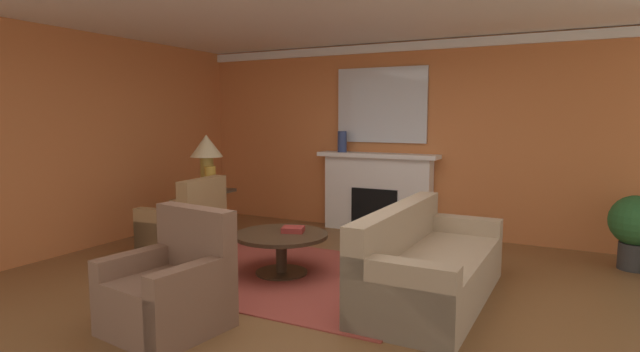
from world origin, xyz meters
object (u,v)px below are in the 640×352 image
(fireplace, at_px, (377,195))
(sofa, at_px, (428,268))
(armchair_facing_fireplace, at_px, (170,292))
(vase_mantel_left, at_px, (342,142))
(mantel_mirror, at_px, (381,105))
(side_table, at_px, (208,211))
(armchair_near_window, at_px, (185,229))
(potted_plant, at_px, (636,226))
(coffee_table, at_px, (281,244))
(table_lamp, at_px, (206,151))
(vase_on_side_table, at_px, (210,179))

(fireplace, distance_m, sofa, 2.82)
(sofa, bearing_deg, fireplace, 120.50)
(armchair_facing_fireplace, height_order, vase_mantel_left, vase_mantel_left)
(mantel_mirror, relative_size, side_table, 1.96)
(armchair_near_window, distance_m, potted_plant, 5.21)
(side_table, bearing_deg, fireplace, 39.96)
(coffee_table, bearing_deg, side_table, 153.60)
(fireplace, xyz_separation_m, armchair_facing_fireplace, (-0.22, -4.02, -0.24))
(armchair_near_window, distance_m, coffee_table, 1.52)
(armchair_near_window, xyz_separation_m, vase_mantel_left, (1.14, 2.17, 1.01))
(coffee_table, distance_m, side_table, 1.89)
(mantel_mirror, height_order, potted_plant, mantel_mirror)
(vase_mantel_left, height_order, potted_plant, vase_mantel_left)
(side_table, bearing_deg, mantel_mirror, 42.06)
(side_table, xyz_separation_m, table_lamp, (0.00, 0.00, 0.82))
(potted_plant, bearing_deg, fireplace, 171.74)
(sofa, distance_m, side_table, 3.41)
(side_table, xyz_separation_m, vase_on_side_table, (0.15, -0.12, 0.47))
(mantel_mirror, bearing_deg, side_table, -137.94)
(vase_on_side_table, bearing_deg, table_lamp, 141.34)
(sofa, bearing_deg, table_lamp, 165.39)
(sofa, height_order, armchair_facing_fireplace, armchair_facing_fireplace)
(sofa, xyz_separation_m, vase_on_side_table, (-3.15, 0.74, 0.57))
(side_table, bearing_deg, vase_on_side_table, -38.66)
(sofa, relative_size, vase_mantel_left, 6.76)
(sofa, xyz_separation_m, armchair_near_window, (-3.12, 0.20, 0.01))
(table_lamp, bearing_deg, armchair_near_window, -74.84)
(armchair_facing_fireplace, relative_size, side_table, 1.36)
(armchair_facing_fireplace, relative_size, table_lamp, 1.27)
(side_table, height_order, table_lamp, table_lamp)
(vase_on_side_table, distance_m, vase_mantel_left, 2.06)
(side_table, distance_m, table_lamp, 0.82)
(armchair_facing_fireplace, xyz_separation_m, potted_plant, (3.43, 3.55, 0.19))
(mantel_mirror, height_order, coffee_table, mantel_mirror)
(coffee_table, distance_m, vase_mantel_left, 2.58)
(sofa, xyz_separation_m, side_table, (-3.30, 0.86, 0.10))
(fireplace, distance_m, armchair_facing_fireplace, 4.03)
(fireplace, relative_size, mantel_mirror, 1.31)
(side_table, distance_m, vase_on_side_table, 0.51)
(coffee_table, xyz_separation_m, table_lamp, (-1.69, 0.84, 0.89))
(mantel_mirror, distance_m, coffee_table, 2.95)
(armchair_near_window, relative_size, potted_plant, 1.14)
(armchair_near_window, distance_m, armchair_facing_fireplace, 2.32)
(fireplace, relative_size, coffee_table, 1.80)
(armchair_near_window, distance_m, vase_mantel_left, 2.66)
(fireplace, distance_m, vase_mantel_left, 0.95)
(coffee_table, relative_size, table_lamp, 1.33)
(armchair_near_window, bearing_deg, coffee_table, -6.80)
(potted_plant, bearing_deg, coffee_table, -150.23)
(side_table, xyz_separation_m, potted_plant, (5.08, 1.10, 0.09))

